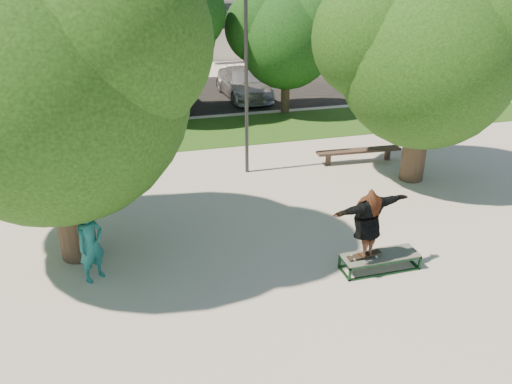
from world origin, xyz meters
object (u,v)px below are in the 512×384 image
object	(u,v)px
bench	(359,152)
car_silver_a	(89,88)
car_silver_b	(243,83)
grind_box	(380,262)
bystander	(91,245)
lamppost	(246,78)
tree_right	(425,50)
tree_left	(44,71)
car_dark	(171,93)
car_grey	(136,81)

from	to	relation	value
bench	car_silver_a	size ratio (longest dim) A/B	0.81
car_silver_b	grind_box	bearing A→B (deg)	-96.08
car_silver_a	bystander	bearing A→B (deg)	-87.98
lamppost	bystander	size ratio (longest dim) A/B	3.50
tree_right	car_silver_a	size ratio (longest dim) A/B	1.73
lamppost	grind_box	distance (m)	7.25
lamppost	bystander	distance (m)	7.38
tree_left	car_silver_a	size ratio (longest dim) A/B	1.89
grind_box	car_silver_a	distance (m)	18.95
tree_left	car_dark	bearing A→B (deg)	73.48
car_grey	car_silver_b	distance (m)	5.57
tree_right	grind_box	bearing A→B (deg)	-127.02
car_dark	car_grey	bearing A→B (deg)	121.19
tree_right	car_silver_a	world-z (taller)	tree_right
tree_left	car_grey	world-z (taller)	tree_left
bystander	car_silver_a	size ratio (longest dim) A/B	0.46
car_silver_a	car_silver_b	world-z (taller)	car_silver_b
tree_right	car_silver_b	xyz separation A→B (m)	(-2.60, 11.73, -3.37)
bench	tree_left	bearing A→B (deg)	-154.94
car_silver_a	car_grey	world-z (taller)	car_grey
car_silver_a	tree_left	bearing A→B (deg)	-89.62
grind_box	lamppost	bearing A→B (deg)	103.10
bystander	car_silver_b	bearing A→B (deg)	26.63
car_dark	car_silver_b	distance (m)	3.93
grind_box	car_grey	world-z (taller)	car_grey
tree_left	bystander	bearing A→B (deg)	-68.57
lamppost	car_grey	xyz separation A→B (m)	(-2.99, 11.50, -2.39)
lamppost	car_grey	distance (m)	12.12
car_dark	lamppost	bearing A→B (deg)	-78.85
grind_box	car_dark	world-z (taller)	car_dark
tree_right	car_silver_a	bearing A→B (deg)	127.95
bystander	car_silver_a	world-z (taller)	bystander
tree_left	car_dark	size ratio (longest dim) A/B	1.75
car_dark	car_grey	xyz separation A→B (m)	(-1.49, 2.62, 0.09)
car_silver_b	car_dark	bearing A→B (deg)	-169.47
grind_box	bystander	bearing A→B (deg)	167.99
lamppost	grind_box	bearing A→B (deg)	-76.90
tree_left	tree_right	world-z (taller)	tree_left
tree_right	car_silver_b	distance (m)	12.48
bystander	car_grey	distance (m)	16.70
car_silver_a	car_dark	world-z (taller)	car_dark
lamppost	bystander	bearing A→B (deg)	-133.39
tree_right	tree_left	bearing A→B (deg)	-168.97
bystander	car_silver_b	size ratio (longest dim) A/B	0.35
grind_box	tree_right	bearing A→B (deg)	52.98
bystander	bench	xyz separation A→B (m)	(8.83, 4.94, -0.48)
lamppost	grind_box	size ratio (longest dim) A/B	3.39
car_dark	car_grey	size ratio (longest dim) A/B	0.74
bystander	car_grey	size ratio (longest dim) A/B	0.32
tree_left	bystander	xyz separation A→B (m)	(0.47, -1.20, -3.55)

